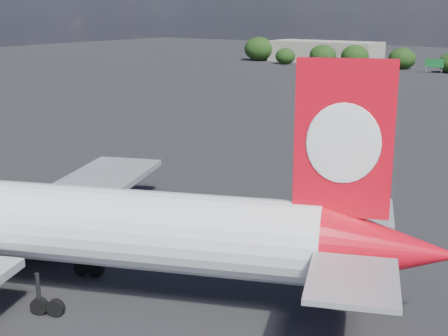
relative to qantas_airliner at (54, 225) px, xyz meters
The scene contains 4 objects.
ground 61.43m from the qantas_airliner, 99.08° to the left, with size 500.00×500.00×0.00m, color black.
qantas_airliner is the anchor object (origin of this frame).
terminal_building 206.40m from the qantas_airliner, 111.20° to the left, with size 42.00×16.00×8.00m.
highway_sign 178.59m from the qantas_airliner, 98.91° to the left, with size 6.00×0.30×4.50m.
Camera 1 is at (44.63, -28.04, 20.75)m, focal length 50.00 mm.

